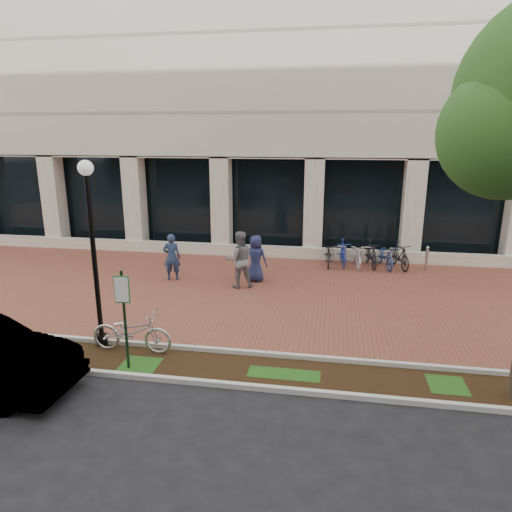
% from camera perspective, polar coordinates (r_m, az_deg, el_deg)
% --- Properties ---
extents(ground, '(120.00, 120.00, 0.00)m').
position_cam_1_polar(ground, '(15.50, -1.31, -4.42)').
color(ground, black).
rests_on(ground, ground).
extents(brick_plaza, '(40.00, 9.00, 0.01)m').
position_cam_1_polar(brick_plaza, '(15.50, -1.31, -4.41)').
color(brick_plaza, brown).
rests_on(brick_plaza, ground).
extents(planting_strip, '(40.00, 1.50, 0.01)m').
position_cam_1_polar(planting_strip, '(10.83, -6.73, -13.58)').
color(planting_strip, black).
rests_on(planting_strip, ground).
extents(curb_plaza_side, '(40.00, 0.12, 0.12)m').
position_cam_1_polar(curb_plaza_side, '(11.44, -5.67, -11.58)').
color(curb_plaza_side, beige).
rests_on(curb_plaza_side, ground).
extents(curb_street_side, '(40.00, 0.12, 0.12)m').
position_cam_1_polar(curb_street_side, '(10.18, -7.95, -15.28)').
color(curb_street_side, beige).
rests_on(curb_street_side, ground).
extents(near_office_building, '(40.00, 12.12, 16.00)m').
position_cam_1_polar(near_office_building, '(25.43, 3.52, 26.13)').
color(near_office_building, beige).
rests_on(near_office_building, ground).
extents(parking_sign, '(0.34, 0.07, 2.33)m').
position_cam_1_polar(parking_sign, '(10.47, -16.21, -6.19)').
color(parking_sign, '#12331A').
rests_on(parking_sign, ground).
extents(lamppost, '(0.36, 0.36, 4.60)m').
position_cam_1_polar(lamppost, '(11.53, -19.70, 1.21)').
color(lamppost, black).
rests_on(lamppost, ground).
extents(locked_bicycle, '(2.01, 0.73, 1.05)m').
position_cam_1_polar(locked_bicycle, '(11.62, -15.26, -9.10)').
color(locked_bicycle, silver).
rests_on(locked_bicycle, ground).
extents(pedestrian_left, '(0.69, 0.53, 1.71)m').
position_cam_1_polar(pedestrian_left, '(16.74, -10.48, -0.13)').
color(pedestrian_left, navy).
rests_on(pedestrian_left, ground).
extents(pedestrian_mid, '(1.15, 1.02, 1.98)m').
position_cam_1_polar(pedestrian_mid, '(15.64, -2.10, -0.45)').
color(pedestrian_mid, slate).
rests_on(pedestrian_mid, ground).
extents(pedestrian_right, '(0.93, 0.71, 1.70)m').
position_cam_1_polar(pedestrian_right, '(16.30, -0.03, -0.31)').
color(pedestrian_right, '#1E244C').
rests_on(pedestrian_right, ground).
extents(bollard, '(0.12, 0.12, 0.98)m').
position_cam_1_polar(bollard, '(18.86, 20.56, -0.25)').
color(bollard, '#B8B8BD').
rests_on(bollard, ground).
extents(bike_rack_cluster, '(3.57, 1.89, 1.05)m').
position_cam_1_polar(bike_rack_cluster, '(18.68, 13.25, 0.18)').
color(bike_rack_cluster, black).
rests_on(bike_rack_cluster, ground).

